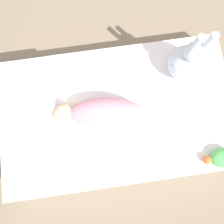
% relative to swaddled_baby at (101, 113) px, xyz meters
% --- Properties ---
extents(ground_plane, '(12.00, 12.00, 0.00)m').
position_rel_swaddled_baby_xyz_m(ground_plane, '(-0.09, -0.00, -0.25)').
color(ground_plane, '#7A6B56').
extents(bed_mattress, '(1.30, 0.77, 0.18)m').
position_rel_swaddled_baby_xyz_m(bed_mattress, '(-0.09, -0.00, -0.16)').
color(bed_mattress, white).
rests_on(bed_mattress, ground_plane).
extents(burp_cloth, '(0.22, 0.22, 0.02)m').
position_rel_swaddled_baby_xyz_m(burp_cloth, '(0.17, 0.00, -0.06)').
color(burp_cloth, white).
rests_on(burp_cloth, bed_mattress).
extents(swaddled_baby, '(0.48, 0.21, 0.14)m').
position_rel_swaddled_baby_xyz_m(swaddled_baby, '(0.00, 0.00, 0.00)').
color(swaddled_baby, pink).
rests_on(swaddled_baby, bed_mattress).
extents(pillow, '(0.39, 0.31, 0.09)m').
position_rel_swaddled_baby_xyz_m(pillow, '(0.43, -0.19, -0.03)').
color(pillow, white).
rests_on(pillow, bed_mattress).
extents(bunny_plush, '(0.19, 0.19, 0.37)m').
position_rel_swaddled_baby_xyz_m(bunny_plush, '(-0.49, -0.20, 0.05)').
color(bunny_plush, silver).
rests_on(bunny_plush, bed_mattress).
extents(turtle_plush, '(0.17, 0.10, 0.07)m').
position_rel_swaddled_baby_xyz_m(turtle_plush, '(-0.58, 0.32, -0.04)').
color(turtle_plush, '#51B756').
rests_on(turtle_plush, bed_mattress).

